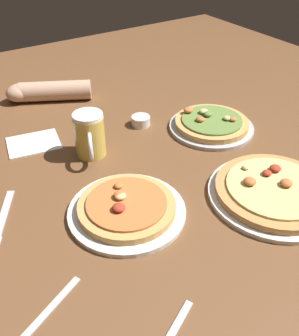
% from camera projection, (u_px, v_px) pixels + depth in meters
% --- Properties ---
extents(ground_plane, '(2.40, 2.40, 0.03)m').
position_uv_depth(ground_plane, '(150.00, 178.00, 1.05)').
color(ground_plane, brown).
extents(pizza_plate_near, '(0.33, 0.33, 0.05)m').
position_uv_depth(pizza_plate_near, '(274.00, 191.00, 0.96)').
color(pizza_plate_near, silver).
rests_on(pizza_plate_near, ground_plane).
extents(pizza_plate_far, '(0.27, 0.27, 0.05)m').
position_uv_depth(pizza_plate_far, '(211.00, 124.00, 1.23)').
color(pizza_plate_far, '#B2B2B7').
rests_on(pizza_plate_far, ground_plane).
extents(pizza_plate_side, '(0.28, 0.28, 0.05)m').
position_uv_depth(pizza_plate_side, '(127.00, 208.00, 0.91)').
color(pizza_plate_side, silver).
rests_on(pizza_plate_side, ground_plane).
extents(beer_mug_dark, '(0.09, 0.13, 0.13)m').
position_uv_depth(beer_mug_dark, '(90.00, 135.00, 1.08)').
color(beer_mug_dark, gold).
rests_on(beer_mug_dark, ground_plane).
extents(ramekin_sauce, '(0.06, 0.06, 0.03)m').
position_uv_depth(ramekin_sauce, '(141.00, 121.00, 1.25)').
color(ramekin_sauce, silver).
rests_on(ramekin_sauce, ground_plane).
extents(napkin_folded, '(0.17, 0.15, 0.01)m').
position_uv_depth(napkin_folded, '(33.00, 143.00, 1.16)').
color(napkin_folded, white).
rests_on(napkin_folded, ground_plane).
extents(fork_left, '(0.22, 0.12, 0.01)m').
position_uv_depth(fork_left, '(34.00, 326.00, 0.68)').
color(fork_left, silver).
rests_on(fork_left, ground_plane).
extents(knife_right, '(0.12, 0.21, 0.01)m').
position_uv_depth(knife_right, '(1.00, 221.00, 0.89)').
color(knife_right, silver).
rests_on(knife_right, ground_plane).
extents(diner_arm, '(0.29, 0.19, 0.07)m').
position_uv_depth(diner_arm, '(45.00, 91.00, 1.39)').
color(diner_arm, tan).
rests_on(diner_arm, ground_plane).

